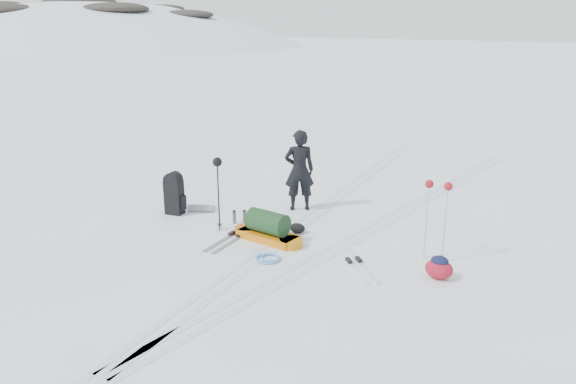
% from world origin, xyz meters
% --- Properties ---
extents(ground, '(200.00, 200.00, 0.00)m').
position_xyz_m(ground, '(0.00, 0.00, 0.00)').
color(ground, white).
rests_on(ground, ground).
extents(ski_tracks, '(3.38, 17.97, 0.01)m').
position_xyz_m(ski_tracks, '(0.61, 0.88, 0.00)').
color(ski_tracks, silver).
rests_on(ski_tracks, ground).
extents(skier, '(0.79, 0.74, 1.81)m').
position_xyz_m(skier, '(-0.58, 1.69, 0.91)').
color(skier, black).
rests_on(skier, ground).
extents(pulk_sled, '(1.58, 0.62, 0.59)m').
position_xyz_m(pulk_sled, '(-0.20, -0.23, 0.23)').
color(pulk_sled, orange).
rests_on(pulk_sled, ground).
extents(expedition_rucksack, '(0.92, 0.75, 0.94)m').
position_xyz_m(expedition_rucksack, '(-2.73, 0.09, 0.44)').
color(expedition_rucksack, black).
rests_on(expedition_rucksack, ground).
extents(ski_poles_black, '(0.19, 0.19, 1.51)m').
position_xyz_m(ski_poles_black, '(-1.34, -0.25, 1.24)').
color(ski_poles_black, black).
rests_on(ski_poles_black, ground).
extents(ski_poles_silver, '(0.47, 0.17, 1.46)m').
position_xyz_m(ski_poles_silver, '(2.83, 0.46, 1.22)').
color(ski_poles_silver, '#B9BCC1').
rests_on(ski_poles_silver, ground).
extents(touring_skis_grey, '(0.37, 1.91, 0.07)m').
position_xyz_m(touring_skis_grey, '(-0.86, -0.36, 0.02)').
color(touring_skis_grey, gray).
rests_on(touring_skis_grey, ground).
extents(touring_skis_white, '(1.50, 1.50, 0.07)m').
position_xyz_m(touring_skis_white, '(1.65, -0.33, 0.02)').
color(touring_skis_white, silver).
rests_on(touring_skis_white, ground).
extents(rope_coil, '(0.51, 0.51, 0.06)m').
position_xyz_m(rope_coil, '(0.30, -1.00, 0.03)').
color(rope_coil, '#5D98E3').
rests_on(rope_coil, ground).
extents(small_daypack, '(0.58, 0.56, 0.39)m').
position_xyz_m(small_daypack, '(3.12, -0.21, 0.19)').
color(small_daypack, maroon).
rests_on(small_daypack, ground).
extents(thermos_pair, '(0.22, 0.25, 0.29)m').
position_xyz_m(thermos_pair, '(-1.23, 0.29, 0.14)').
color(thermos_pair, '#585A60').
rests_on(thermos_pair, ground).
extents(stuff_sack, '(0.38, 0.32, 0.20)m').
position_xyz_m(stuff_sack, '(0.11, 0.39, 0.10)').
color(stuff_sack, black).
rests_on(stuff_sack, ground).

